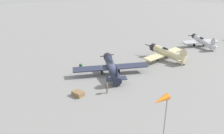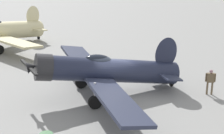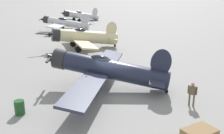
% 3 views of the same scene
% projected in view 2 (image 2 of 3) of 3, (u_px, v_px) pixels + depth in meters
% --- Properties ---
extents(ground_plane, '(400.00, 400.00, 0.00)m').
position_uv_depth(ground_plane, '(112.00, 94.00, 21.60)').
color(ground_plane, gray).
extents(airplane_foreground, '(12.91, 9.18, 3.45)m').
position_uv_depth(airplane_foreground, '(104.00, 71.00, 20.92)').
color(airplane_foreground, '#1E2338').
rests_on(airplane_foreground, ground_plane).
extents(ground_crew_mechanic, '(0.51, 0.45, 1.63)m').
position_uv_depth(ground_crew_mechanic, '(210.00, 80.00, 21.27)').
color(ground_crew_mechanic, brown).
rests_on(ground_crew_mechanic, ground_plane).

